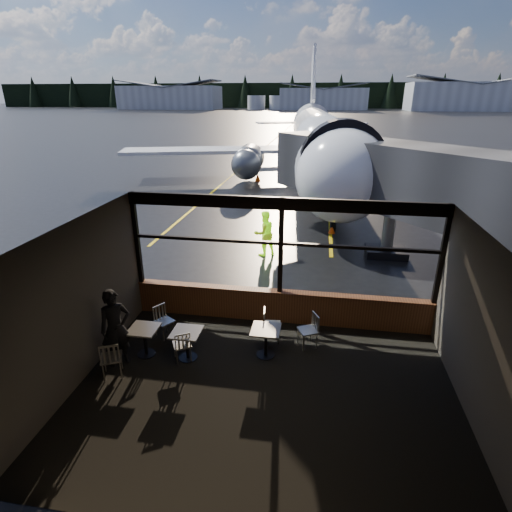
% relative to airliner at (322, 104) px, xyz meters
% --- Properties ---
extents(ground_plane, '(520.00, 520.00, 0.00)m').
position_rel_airliner_xyz_m(ground_plane, '(-0.71, 100.12, -5.33)').
color(ground_plane, black).
rests_on(ground_plane, ground).
extents(carpet_floor, '(8.00, 6.00, 0.01)m').
position_rel_airliner_xyz_m(carpet_floor, '(-0.71, -22.88, -5.32)').
color(carpet_floor, black).
rests_on(carpet_floor, ground).
extents(ceiling, '(8.00, 6.00, 0.04)m').
position_rel_airliner_xyz_m(ceiling, '(-0.71, -22.88, -1.83)').
color(ceiling, '#38332D').
rests_on(ceiling, ground).
extents(wall_left, '(0.04, 6.00, 3.50)m').
position_rel_airliner_xyz_m(wall_left, '(-4.71, -22.88, -3.58)').
color(wall_left, '#49423A').
rests_on(wall_left, ground).
extents(wall_right, '(0.04, 6.00, 3.50)m').
position_rel_airliner_xyz_m(wall_right, '(3.29, -22.88, -3.58)').
color(wall_right, '#49423A').
rests_on(wall_right, ground).
extents(wall_back, '(8.00, 0.04, 3.50)m').
position_rel_airliner_xyz_m(wall_back, '(-0.71, -25.88, -3.58)').
color(wall_back, '#49423A').
rests_on(wall_back, ground).
extents(window_sill, '(8.00, 0.28, 0.90)m').
position_rel_airliner_xyz_m(window_sill, '(-0.71, -19.88, -4.88)').
color(window_sill, '#5A311B').
rests_on(window_sill, ground).
extents(window_header, '(8.00, 0.18, 0.30)m').
position_rel_airliner_xyz_m(window_header, '(-0.71, -19.88, -1.98)').
color(window_header, black).
rests_on(window_header, ground).
extents(mullion_left, '(0.12, 0.12, 2.60)m').
position_rel_airliner_xyz_m(mullion_left, '(-4.66, -19.88, -3.13)').
color(mullion_left, black).
rests_on(mullion_left, ground).
extents(mullion_centre, '(0.12, 0.12, 2.60)m').
position_rel_airliner_xyz_m(mullion_centre, '(-0.71, -19.88, -3.13)').
color(mullion_centre, black).
rests_on(mullion_centre, ground).
extents(mullion_right, '(0.12, 0.12, 2.60)m').
position_rel_airliner_xyz_m(mullion_right, '(3.24, -19.88, -3.13)').
color(mullion_right, black).
rests_on(mullion_right, ground).
extents(window_transom, '(8.00, 0.10, 0.08)m').
position_rel_airliner_xyz_m(window_transom, '(-0.71, -19.88, -3.03)').
color(window_transom, black).
rests_on(window_transom, ground).
extents(airliner, '(31.61, 36.97, 10.66)m').
position_rel_airliner_xyz_m(airliner, '(0.00, 0.00, 0.00)').
color(airliner, white).
rests_on(airliner, ground_plane).
extents(jet_bridge, '(9.19, 11.24, 4.90)m').
position_rel_airliner_xyz_m(jet_bridge, '(2.89, -14.38, -2.88)').
color(jet_bridge, '#2A2A2D').
rests_on(jet_bridge, ground_plane).
extents(cafe_table_near, '(0.68, 0.68, 0.74)m').
position_rel_airliner_xyz_m(cafe_table_near, '(-0.86, -21.52, -4.96)').
color(cafe_table_near, '#A19C94').
rests_on(cafe_table_near, carpet_floor).
extents(cafe_table_mid, '(0.67, 0.67, 0.74)m').
position_rel_airliner_xyz_m(cafe_table_mid, '(-2.68, -21.92, -4.96)').
color(cafe_table_mid, gray).
rests_on(cafe_table_mid, carpet_floor).
extents(cafe_table_left, '(0.67, 0.67, 0.73)m').
position_rel_airliner_xyz_m(cafe_table_left, '(-3.72, -21.94, -4.96)').
color(cafe_table_left, '#9E9992').
rests_on(cafe_table_left, carpet_floor).
extents(chair_near_e, '(0.65, 0.65, 0.89)m').
position_rel_airliner_xyz_m(chair_near_e, '(0.11, -20.97, -4.88)').
color(chair_near_e, beige).
rests_on(chair_near_e, carpet_floor).
extents(chair_near_w, '(0.54, 0.54, 0.89)m').
position_rel_airliner_xyz_m(chair_near_w, '(-0.80, -20.87, -4.88)').
color(chair_near_w, '#B0AA9E').
rests_on(chair_near_w, carpet_floor).
extents(chair_mid_s, '(0.61, 0.61, 0.83)m').
position_rel_airliner_xyz_m(chair_mid_s, '(-2.78, -22.00, -4.91)').
color(chair_mid_s, '#B4AFA2').
rests_on(chair_mid_s, carpet_floor).
extents(chair_mid_w, '(0.65, 0.65, 0.86)m').
position_rel_airliner_xyz_m(chair_mid_w, '(-3.56, -21.11, -4.90)').
color(chair_mid_w, '#BBB5A9').
rests_on(chair_mid_w, carpet_floor).
extents(chair_left_s, '(0.67, 0.67, 0.93)m').
position_rel_airliner_xyz_m(chair_left_s, '(-4.12, -22.80, -4.86)').
color(chair_left_s, beige).
rests_on(chair_left_s, carpet_floor).
extents(passenger, '(0.81, 0.78, 1.87)m').
position_rel_airliner_xyz_m(passenger, '(-4.19, -22.33, -4.39)').
color(passenger, black).
rests_on(passenger, carpet_floor).
extents(ground_crew, '(1.09, 1.05, 1.77)m').
position_rel_airliner_xyz_m(ground_crew, '(-1.83, -14.98, -4.44)').
color(ground_crew, '#BFF219').
rests_on(ground_crew, ground_plane).
extents(cone_nose, '(0.31, 0.31, 0.43)m').
position_rel_airliner_xyz_m(cone_nose, '(0.84, -11.89, -5.11)').
color(cone_nose, '#FF6B08').
rests_on(cone_nose, ground_plane).
extents(cone_wing, '(0.41, 0.41, 0.57)m').
position_rel_airliner_xyz_m(cone_wing, '(-4.36, -0.64, -5.04)').
color(cone_wing, '#E44107').
rests_on(cone_wing, ground_plane).
extents(hangar_left, '(45.00, 18.00, 11.00)m').
position_rel_airliner_xyz_m(hangar_left, '(-70.71, 160.12, 0.17)').
color(hangar_left, silver).
rests_on(hangar_left, ground_plane).
extents(hangar_mid, '(38.00, 15.00, 10.00)m').
position_rel_airliner_xyz_m(hangar_mid, '(-0.71, 165.12, -0.33)').
color(hangar_mid, silver).
rests_on(hangar_mid, ground_plane).
extents(hangar_right, '(50.00, 20.00, 12.00)m').
position_rel_airliner_xyz_m(hangar_right, '(59.29, 158.12, 0.67)').
color(hangar_right, silver).
rests_on(hangar_right, ground_plane).
extents(fuel_tank_a, '(8.00, 8.00, 6.00)m').
position_rel_airliner_xyz_m(fuel_tank_a, '(-30.71, 162.12, -2.33)').
color(fuel_tank_a, silver).
rests_on(fuel_tank_a, ground_plane).
extents(fuel_tank_b, '(8.00, 8.00, 6.00)m').
position_rel_airliner_xyz_m(fuel_tank_b, '(-20.71, 162.12, -2.33)').
color(fuel_tank_b, silver).
rests_on(fuel_tank_b, ground_plane).
extents(fuel_tank_c, '(8.00, 8.00, 6.00)m').
position_rel_airliner_xyz_m(fuel_tank_c, '(-10.71, 162.12, -2.33)').
color(fuel_tank_c, silver).
rests_on(fuel_tank_c, ground_plane).
extents(treeline, '(360.00, 3.00, 12.00)m').
position_rel_airliner_xyz_m(treeline, '(-0.71, 190.12, 0.67)').
color(treeline, black).
rests_on(treeline, ground_plane).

